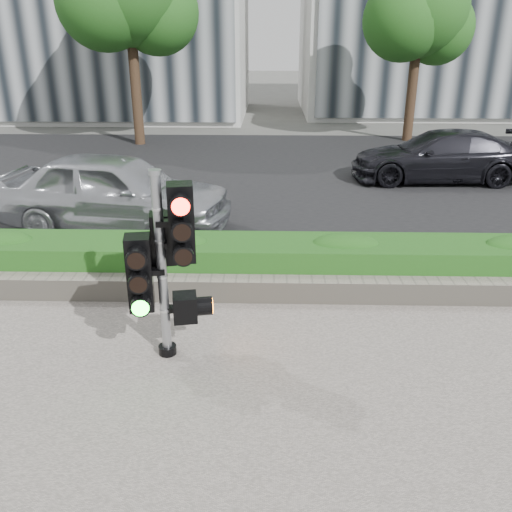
{
  "coord_description": "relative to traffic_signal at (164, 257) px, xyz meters",
  "views": [
    {
      "loc": [
        0.3,
        -5.42,
        3.71
      ],
      "look_at": [
        0.14,
        0.6,
        1.26
      ],
      "focal_mm": 38.0,
      "sensor_mm": 36.0,
      "label": 1
    }
  ],
  "objects": [
    {
      "name": "tree_right",
      "position": [
        6.42,
        15.16,
        3.16
      ],
      "size": [
        4.1,
        3.58,
        6.53
      ],
      "color": "black",
      "rests_on": "ground"
    },
    {
      "name": "curb",
      "position": [
        0.93,
        2.75,
        -1.26
      ],
      "size": [
        60.0,
        0.25,
        0.12
      ],
      "primitive_type": "cube",
      "color": "gray",
      "rests_on": "ground"
    },
    {
      "name": "car_dark",
      "position": [
        5.8,
        8.89,
        -0.62
      ],
      "size": [
        4.68,
        1.93,
        1.35
      ],
      "primitive_type": "imported",
      "rotation": [
        0.0,
        0.0,
        -1.56
      ],
      "color": "black",
      "rests_on": "road"
    },
    {
      "name": "road",
      "position": [
        0.93,
        9.6,
        -1.31
      ],
      "size": [
        60.0,
        13.0,
        0.02
      ],
      "primitive_type": "cube",
      "color": "black",
      "rests_on": "ground"
    },
    {
      "name": "stone_wall",
      "position": [
        0.93,
        1.5,
        -1.12
      ],
      "size": [
        12.0,
        0.32,
        0.34
      ],
      "primitive_type": "cube",
      "color": "gray",
      "rests_on": "sidewalk"
    },
    {
      "name": "ground",
      "position": [
        0.93,
        -0.4,
        -1.32
      ],
      "size": [
        120.0,
        120.0,
        0.0
      ],
      "primitive_type": "plane",
      "color": "#51514C",
      "rests_on": "ground"
    },
    {
      "name": "traffic_signal",
      "position": [
        0.0,
        0.0,
        0.0
      ],
      "size": [
        0.84,
        0.67,
        2.33
      ],
      "rotation": [
        0.0,
        0.0,
        0.18
      ],
      "color": "black",
      "rests_on": "sidewalk"
    },
    {
      "name": "hedge",
      "position": [
        0.93,
        2.15,
        -0.95
      ],
      "size": [
        12.0,
        1.0,
        0.68
      ],
      "primitive_type": "cube",
      "color": "#368A2A",
      "rests_on": "sidewalk"
    },
    {
      "name": "car_silver",
      "position": [
        -1.87,
        4.64,
        -0.51
      ],
      "size": [
        4.87,
        2.55,
        1.58
      ],
      "primitive_type": "imported",
      "rotation": [
        0.0,
        0.0,
        1.42
      ],
      "color": "#B4B6BC",
      "rests_on": "road"
    }
  ]
}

